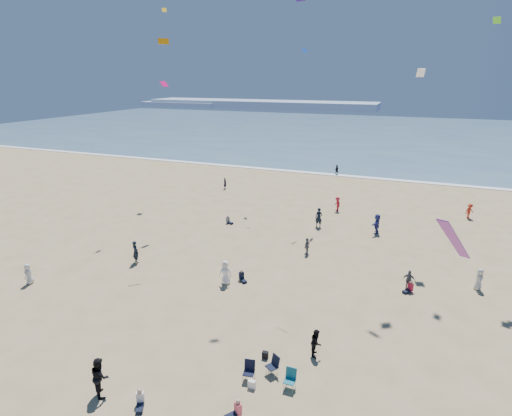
% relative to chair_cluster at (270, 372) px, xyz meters
% --- Properties ---
extents(ground, '(220.00, 220.00, 0.00)m').
position_rel_chair_cluster_xyz_m(ground, '(-5.37, -1.27, -0.50)').
color(ground, tan).
rests_on(ground, ground).
extents(ocean, '(220.00, 100.00, 0.06)m').
position_rel_chair_cluster_xyz_m(ocean, '(-5.37, 93.73, -0.47)').
color(ocean, '#476B84').
rests_on(ocean, ground).
extents(surf_line, '(220.00, 1.20, 0.08)m').
position_rel_chair_cluster_xyz_m(surf_line, '(-5.37, 43.73, -0.46)').
color(surf_line, white).
rests_on(surf_line, ground).
extents(headland_far, '(110.00, 20.00, 3.20)m').
position_rel_chair_cluster_xyz_m(headland_far, '(-65.37, 168.73, 1.10)').
color(headland_far, '#7A8EA8').
rests_on(headland_far, ground).
extents(headland_near, '(40.00, 14.00, 2.00)m').
position_rel_chair_cluster_xyz_m(headland_near, '(-105.37, 163.73, 0.50)').
color(headland_near, '#7A8EA8').
rests_on(headland_near, ground).
extents(standing_flyers, '(32.10, 48.72, 1.94)m').
position_rel_chair_cluster_xyz_m(standing_flyers, '(-0.61, 15.23, 0.35)').
color(standing_flyers, black).
rests_on(standing_flyers, ground).
extents(seated_group, '(18.40, 23.53, 0.84)m').
position_rel_chair_cluster_xyz_m(seated_group, '(-3.22, 6.71, -0.08)').
color(seated_group, silver).
rests_on(seated_group, ground).
extents(chair_cluster, '(2.65, 1.56, 1.00)m').
position_rel_chair_cluster_xyz_m(chair_cluster, '(0.00, 0.00, 0.00)').
color(chair_cluster, black).
rests_on(chair_cluster, ground).
extents(white_tote, '(0.35, 0.20, 0.40)m').
position_rel_chair_cluster_xyz_m(white_tote, '(-0.65, -0.73, -0.30)').
color(white_tote, white).
rests_on(white_tote, ground).
extents(black_backpack, '(0.30, 0.22, 0.38)m').
position_rel_chair_cluster_xyz_m(black_backpack, '(-0.79, 1.48, -0.31)').
color(black_backpack, black).
rests_on(black_backpack, ground).
extents(kites_aloft, '(40.01, 37.63, 26.76)m').
position_rel_chair_cluster_xyz_m(kites_aloft, '(3.83, 12.18, 14.18)').
color(kites_aloft, gold).
rests_on(kites_aloft, ground).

